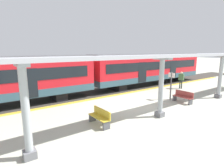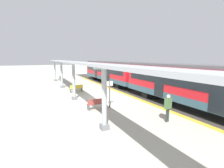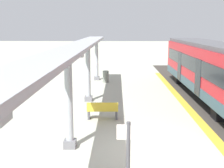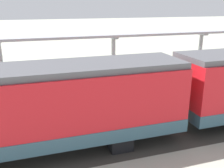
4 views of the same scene
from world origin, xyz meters
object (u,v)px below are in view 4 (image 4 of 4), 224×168
canopy_pillar_fourth (2,69)px  bench_mid_platform (164,79)px  bench_near_end (63,88)px  platform_info_sign (65,79)px  canopy_pillar_second (200,55)px  canopy_pillar_third (113,61)px

canopy_pillar_fourth → bench_mid_platform: canopy_pillar_fourth is taller
canopy_pillar_fourth → bench_mid_platform: 10.96m
bench_near_end → platform_info_sign: (-1.10, -0.04, 0.89)m
bench_mid_platform → platform_info_sign: (-0.97, 7.19, 0.89)m
canopy_pillar_second → bench_mid_platform: size_ratio=2.30×
bench_near_end → bench_mid_platform: size_ratio=1.00×
bench_mid_platform → canopy_pillar_fourth: bearing=84.5°
canopy_pillar_fourth → bench_near_end: size_ratio=2.30×
platform_info_sign → canopy_pillar_fourth: bearing=61.1°
canopy_pillar_third → bench_near_end: (-0.91, 3.74, -1.32)m
canopy_pillar_second → canopy_pillar_third: size_ratio=1.00×
bench_near_end → canopy_pillar_second: bearing=-85.2°
canopy_pillar_second → bench_near_end: bearing=94.8°
canopy_pillar_second → canopy_pillar_fourth: size_ratio=1.00×
canopy_pillar_third → bench_mid_platform: canopy_pillar_third is taller
canopy_pillar_second → canopy_pillar_fourth: same height
canopy_pillar_second → canopy_pillar_third: 7.14m
bench_near_end → bench_mid_platform: 7.24m
canopy_pillar_second → bench_near_end: (-0.91, 10.88, -1.32)m
canopy_pillar_fourth → platform_info_sign: bearing=-118.9°
canopy_pillar_third → canopy_pillar_fourth: same height
canopy_pillar_second → canopy_pillar_fourth: 14.47m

